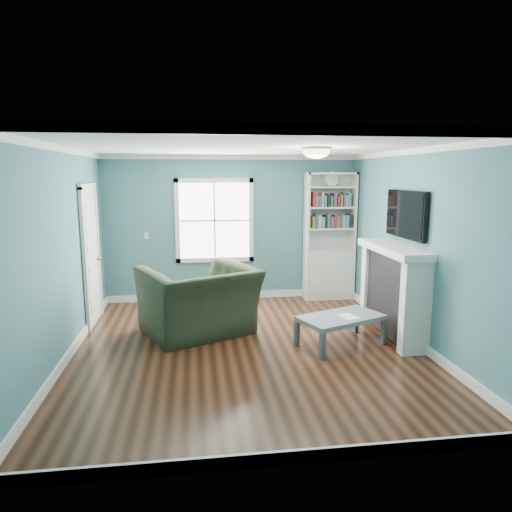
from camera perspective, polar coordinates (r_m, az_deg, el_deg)
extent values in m
plane|color=black|center=(6.14, -1.05, -11.43)|extent=(5.00, 5.00, 0.00)
plane|color=#3D737B|center=(8.25, -3.11, 3.45)|extent=(4.50, 0.00, 4.50)
plane|color=#3D737B|center=(3.38, 3.85, -6.28)|extent=(4.50, 0.00, 4.50)
plane|color=#3D737B|center=(5.97, -23.08, 0.10)|extent=(0.00, 5.00, 5.00)
plane|color=#3D737B|center=(6.45, 19.20, 1.03)|extent=(0.00, 5.00, 5.00)
plane|color=white|center=(5.72, -1.14, 13.58)|extent=(5.00, 5.00, 0.00)
cube|color=white|center=(8.47, -3.02, -4.93)|extent=(4.50, 0.03, 0.12)
cube|color=white|center=(3.92, 3.57, -23.88)|extent=(4.50, 0.03, 0.12)
cube|color=white|center=(6.28, -22.16, -11.11)|extent=(0.03, 5.00, 0.12)
cube|color=white|center=(6.73, 18.47, -9.45)|extent=(0.03, 5.00, 0.12)
cube|color=white|center=(8.19, -3.18, 12.22)|extent=(4.50, 0.04, 0.08)
cube|color=white|center=(3.28, 4.05, 15.49)|extent=(4.50, 0.04, 0.08)
cube|color=white|center=(5.90, -23.75, 12.26)|extent=(0.04, 5.00, 0.08)
cube|color=white|center=(6.37, 19.70, 12.29)|extent=(0.04, 5.00, 0.08)
cube|color=white|center=(8.22, -5.20, 4.44)|extent=(1.24, 0.01, 1.34)
cube|color=white|center=(8.20, -9.83, 4.32)|extent=(0.08, 0.06, 1.50)
cube|color=white|center=(8.26, -0.61, 4.51)|extent=(0.08, 0.06, 1.50)
cube|color=white|center=(8.30, -5.12, -0.45)|extent=(1.40, 0.06, 0.08)
cube|color=white|center=(8.16, -5.28, 9.40)|extent=(1.40, 0.06, 0.08)
cube|color=white|center=(8.20, -5.20, 4.43)|extent=(1.24, 0.03, 0.03)
cube|color=white|center=(8.20, -5.20, 4.43)|extent=(0.03, 0.03, 1.34)
cube|color=silver|center=(8.52, 9.02, -2.25)|extent=(0.90, 0.35, 0.90)
cube|color=silver|center=(8.24, 6.36, 5.48)|extent=(0.04, 0.35, 1.40)
cube|color=silver|center=(8.49, 12.03, 5.46)|extent=(0.04, 0.35, 1.40)
cube|color=silver|center=(8.51, 8.91, 5.57)|extent=(0.90, 0.02, 1.40)
cube|color=silver|center=(8.33, 9.37, 10.14)|extent=(0.90, 0.35, 0.04)
cube|color=silver|center=(8.44, 9.11, 0.87)|extent=(0.84, 0.33, 0.03)
cube|color=silver|center=(8.38, 9.18, 3.43)|extent=(0.84, 0.33, 0.03)
cube|color=silver|center=(8.35, 9.25, 6.02)|extent=(0.84, 0.33, 0.03)
cube|color=silver|center=(8.33, 9.32, 8.49)|extent=(0.84, 0.33, 0.03)
cube|color=olive|center=(8.35, 9.24, 4.27)|extent=(0.70, 0.25, 0.22)
cube|color=#264C8C|center=(8.32, 9.32, 6.87)|extent=(0.70, 0.25, 0.22)
cylinder|color=beige|center=(8.28, 9.45, 9.49)|extent=(0.26, 0.06, 0.26)
cube|color=black|center=(6.69, 16.86, -4.65)|extent=(0.30, 1.20, 1.10)
cube|color=black|center=(6.73, 16.61, -6.31)|extent=(0.22, 0.65, 0.70)
cube|color=silver|center=(6.10, 19.29, -6.20)|extent=(0.36, 0.16, 1.20)
cube|color=silver|center=(7.28, 14.54, -3.36)|extent=(0.36, 0.16, 1.20)
cube|color=silver|center=(6.54, 16.83, 0.85)|extent=(0.44, 1.58, 0.10)
cube|color=black|center=(6.55, 18.23, 4.97)|extent=(0.06, 1.10, 0.65)
cube|color=silver|center=(7.35, -19.92, -0.14)|extent=(0.04, 0.80, 2.05)
cube|color=white|center=(6.91, -20.61, -0.79)|extent=(0.05, 0.08, 2.13)
cube|color=white|center=(7.78, -19.16, 0.45)|extent=(0.05, 0.08, 2.13)
cube|color=white|center=(7.24, -20.35, 8.19)|extent=(0.05, 0.98, 0.08)
sphere|color=#BF8C3F|center=(7.64, -18.98, -0.28)|extent=(0.07, 0.07, 0.07)
ellipsoid|color=white|center=(5.99, 7.56, 12.76)|extent=(0.34, 0.34, 0.15)
cylinder|color=white|center=(5.99, 7.57, 13.19)|extent=(0.38, 0.38, 0.03)
cube|color=white|center=(8.27, -13.52, 2.49)|extent=(0.08, 0.01, 0.12)
imported|color=black|center=(6.56, -7.18, -4.16)|extent=(1.74, 1.49, 1.29)
cube|color=#464F54|center=(5.79, 8.30, -11.09)|extent=(0.08, 0.08, 0.34)
cube|color=#464F54|center=(6.46, 15.66, -9.09)|extent=(0.08, 0.08, 0.34)
cube|color=#464F54|center=(6.19, 5.12, -9.58)|extent=(0.08, 0.08, 0.34)
cube|color=#464F54|center=(6.83, 12.36, -7.90)|extent=(0.08, 0.08, 0.34)
cube|color=slate|center=(6.24, 10.56, -7.63)|extent=(1.25, 0.98, 0.06)
cube|color=white|center=(6.21, 11.46, -7.42)|extent=(0.29, 0.32, 0.00)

